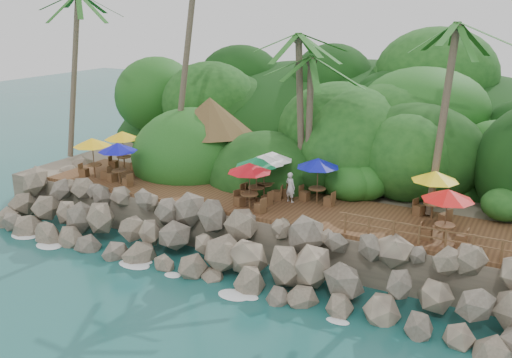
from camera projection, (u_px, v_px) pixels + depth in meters
The scene contains 12 objects.
ground at pixel (194, 283), 26.41m from camera, with size 140.00×140.00×0.00m, color #19514F.
land_base at pixel (325, 175), 39.58m from camera, with size 32.00×25.20×2.10m, color gray.
jungle_hill at pixel (359, 164), 46.19m from camera, with size 44.80×28.00×15.40m, color #143811.
seawall at pixel (217, 245), 27.76m from camera, with size 29.00×4.00×2.30m, color gray, non-canonical shape.
terrace at pixel (256, 200), 30.83m from camera, with size 26.00×5.00×0.20m, color brown.
jungle_foliage at pixel (319, 193), 39.04m from camera, with size 44.00×16.00×12.00m, color #143811, non-canonical shape.
foam_line at pixel (198, 280), 26.66m from camera, with size 25.20×0.80×0.06m.
palms at pixel (294, 12), 30.06m from camera, with size 35.60×6.51×13.84m.
palapa at pixel (210, 115), 35.04m from camera, with size 5.35×5.35×4.60m.
dining_clusters at pixel (247, 162), 30.32m from camera, with size 22.65×5.16×2.44m.
railing at pixel (432, 236), 24.21m from camera, with size 8.30×0.10×1.00m.
waiter at pixel (290, 187), 30.05m from camera, with size 0.59×0.39×1.63m, color silver.
Camera 1 is at (13.88, -19.65, 12.24)m, focal length 40.34 mm.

